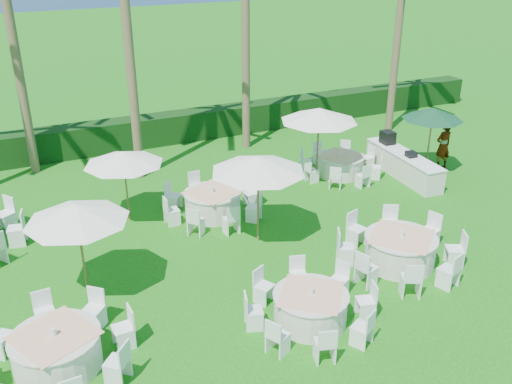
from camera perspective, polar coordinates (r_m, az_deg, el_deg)
ground at (r=13.95m, az=0.37°, el=-10.93°), size 120.00×120.00×0.00m
hedge at (r=23.98m, az=-12.09°, el=5.81°), size 34.00×1.00×1.20m
banquet_table_a at (r=12.59m, az=-19.30°, el=-14.70°), size 3.17×3.17×0.96m
banquet_table_b at (r=13.17m, az=5.47°, el=-11.38°), size 2.98×2.98×0.91m
banquet_table_c at (r=15.64m, az=14.20°, el=-5.59°), size 3.30×3.30×1.00m
banquet_table_e at (r=17.82m, az=-4.35°, el=-1.07°), size 3.12×3.12×0.95m
banquet_table_f at (r=20.96m, az=8.43°, el=2.72°), size 2.95×2.95×0.90m
umbrella_a at (r=13.66m, az=-17.53°, el=-2.01°), size 2.42×2.42×2.47m
umbrella_b at (r=15.46m, az=0.21°, el=2.81°), size 2.66×2.66×2.60m
umbrella_c at (r=17.23m, az=-13.12°, el=3.32°), size 2.36×2.36×2.24m
umbrella_d at (r=19.64m, az=6.33°, el=7.69°), size 2.67×2.67×2.68m
umbrella_green at (r=21.30m, az=17.27°, el=7.49°), size 2.16×2.16×2.45m
buffet_table at (r=21.29m, az=14.46°, el=2.78°), size 1.03×3.84×1.35m
staff_person at (r=22.23m, az=18.21°, el=4.42°), size 0.66×0.43×1.80m
palm_b at (r=21.39m, az=-23.34°, el=15.14°), size 4.40×4.11×9.65m
palm_c at (r=19.71m, az=-12.83°, el=16.28°), size 4.29×4.35×9.96m
palm_d at (r=22.43m, az=-1.06°, el=17.21°), size 4.41×4.09×9.52m
palm_e at (r=25.42m, az=14.11°, el=15.99°), size 4.33×4.31×8.32m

